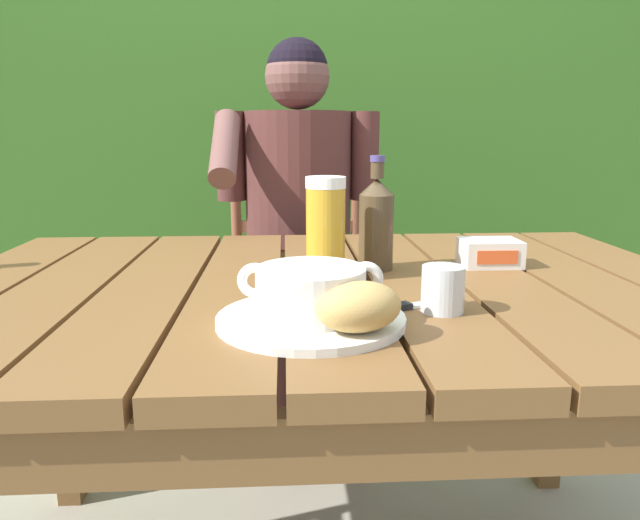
% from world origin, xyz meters
% --- Properties ---
extents(dining_table, '(1.41, 0.96, 0.72)m').
position_xyz_m(dining_table, '(-0.00, 0.00, 0.64)').
color(dining_table, brown).
rests_on(dining_table, ground_plane).
extents(hedge_backdrop, '(3.55, 0.95, 2.95)m').
position_xyz_m(hedge_backdrop, '(-0.07, 1.91, 1.23)').
color(hedge_backdrop, '#315E1E').
rests_on(hedge_backdrop, ground_plane).
extents(chair_near_diner, '(0.47, 0.44, 1.02)m').
position_xyz_m(chair_near_diner, '(-0.03, 0.92, 0.49)').
color(chair_near_diner, brown).
rests_on(chair_near_diner, ground_plane).
extents(person_eating, '(0.48, 0.47, 1.26)m').
position_xyz_m(person_eating, '(-0.03, 0.72, 0.74)').
color(person_eating, '#512A27').
rests_on(person_eating, ground_plane).
extents(serving_plate, '(0.27, 0.27, 0.01)m').
position_xyz_m(serving_plate, '(-0.04, -0.25, 0.73)').
color(serving_plate, white).
rests_on(serving_plate, dining_table).
extents(soup_bowl, '(0.20, 0.15, 0.08)m').
position_xyz_m(soup_bowl, '(-0.04, -0.25, 0.77)').
color(soup_bowl, white).
rests_on(soup_bowl, serving_plate).
extents(bread_roll, '(0.14, 0.12, 0.07)m').
position_xyz_m(bread_roll, '(0.02, -0.32, 0.77)').
color(bread_roll, tan).
rests_on(bread_roll, serving_plate).
extents(beer_glass, '(0.07, 0.07, 0.19)m').
position_xyz_m(beer_glass, '(0.00, 0.00, 0.82)').
color(beer_glass, gold).
rests_on(beer_glass, dining_table).
extents(beer_bottle, '(0.07, 0.07, 0.22)m').
position_xyz_m(beer_bottle, '(0.10, 0.08, 0.82)').
color(beer_bottle, '#4B3B25').
rests_on(beer_bottle, dining_table).
extents(water_glass_small, '(0.06, 0.06, 0.07)m').
position_xyz_m(water_glass_small, '(0.16, -0.20, 0.76)').
color(water_glass_small, silver).
rests_on(water_glass_small, dining_table).
extents(butter_tub, '(0.12, 0.09, 0.05)m').
position_xyz_m(butter_tub, '(0.34, 0.10, 0.75)').
color(butter_tub, white).
rests_on(butter_tub, dining_table).
extents(table_knife, '(0.16, 0.08, 0.01)m').
position_xyz_m(table_knife, '(0.11, -0.19, 0.73)').
color(table_knife, silver).
rests_on(table_knife, dining_table).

